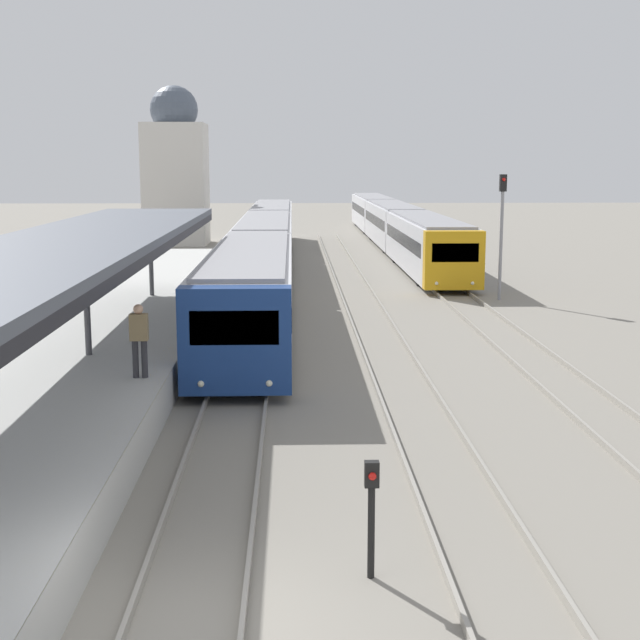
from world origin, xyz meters
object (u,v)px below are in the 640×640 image
(train_near, at_px, (265,245))
(train_far, at_px, (393,223))
(person_on_platform, at_px, (139,336))
(signal_mast_far, at_px, (502,222))
(signal_post_near, at_px, (372,506))

(train_near, distance_m, train_far, 18.63)
(person_on_platform, height_order, signal_mast_far, signal_mast_far)
(train_near, xyz_separation_m, signal_post_near, (2.42, -33.34, -0.58))
(train_far, xyz_separation_m, signal_mast_far, (1.71, -24.68, 1.64))
(person_on_platform, bearing_deg, signal_mast_far, 54.94)
(signal_post_near, bearing_deg, signal_mast_far, 73.19)
(person_on_platform, bearing_deg, signal_post_near, -60.84)
(train_near, bearing_deg, person_on_platform, -94.65)
(person_on_platform, relative_size, train_far, 0.04)
(train_near, bearing_deg, train_far, 63.34)
(signal_post_near, bearing_deg, train_far, 83.23)
(person_on_platform, distance_m, signal_post_near, 9.23)
(signal_post_near, bearing_deg, person_on_platform, 119.16)
(person_on_platform, bearing_deg, train_near, 85.35)
(train_near, height_order, train_far, train_near)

